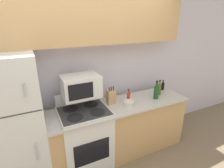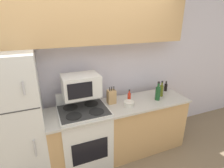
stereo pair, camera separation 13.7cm
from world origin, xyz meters
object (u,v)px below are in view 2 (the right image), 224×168
Objects in this scene: bottle_wine_green at (158,93)px; refrigerator at (12,124)px; bowl at (129,103)px; microwave at (81,86)px; bottle_olive_oil at (161,90)px; knife_block at (111,97)px; stove at (85,136)px; bottle_hot_sauce at (129,97)px; bottle_soy_sauce at (166,87)px.

refrigerator is at bearing 175.95° from bottle_wine_green.
bottle_wine_green reaches higher than bowl.
bowl is at bearing -16.46° from microwave.
bottle_olive_oil is at bearing -1.32° from refrigerator.
bowl is 0.59× the size of bottle_olive_oil.
bottle_wine_green is (0.71, -0.17, 0.01)m from knife_block.
bowl is 0.66m from bottle_olive_oil.
bottle_hot_sauce reaches higher than stove.
bottle_wine_green is 1.15× the size of bottle_olive_oil.
bottle_hot_sauce is at bearing 61.56° from bowl.
knife_block is at bearing 11.08° from stove.
stove is at bearing -179.32° from bottle_olive_oil.
stove is 5.41× the size of bottle_hot_sauce.
bottle_hot_sauce is at bearing -170.29° from bottle_soy_sauce.
stove is 4.16× the size of bottle_olive_oil.
refrigerator is 2.05m from bottle_wine_green.
knife_block reaches higher than bottle_soy_sauce.
knife_block is 1.03× the size of bottle_olive_oil.
knife_block is 0.73m from bottle_wine_green.
microwave reaches higher than bottle_wine_green.
bottle_olive_oil is at bearing -144.60° from bottle_soy_sauce.
bottle_wine_green is (-0.35, -0.24, 0.05)m from bottle_soy_sauce.
microwave is (0.89, 0.03, 0.36)m from refrigerator.
bottle_wine_green reaches higher than stove.
knife_block is 1.06m from bottle_soy_sauce.
bowl is at bearing -118.44° from bottle_hot_sauce.
microwave is 1.85× the size of knife_block.
bottle_wine_green is at bearing -8.85° from microwave.
bowl is at bearing -163.50° from bottle_soy_sauce.
microwave is 2.76× the size of bottle_soy_sauce.
bottle_hot_sauce is at bearing -12.94° from knife_block.
refrigerator is 0.96m from microwave.
refrigerator is 1.60m from bottle_hot_sauce.
microwave is at bearing 82.52° from stove.
bowl is 0.14m from bottle_hot_sauce.
bottle_hot_sauce is 0.46m from bottle_wine_green.
microwave is 3.21× the size of bowl.
stove is 7.00× the size of bowl.
bottle_wine_green is (1.15, -0.18, -0.23)m from microwave.
bottle_hot_sauce is (1.60, -0.04, 0.09)m from refrigerator.
bottle_hot_sauce is at bearing -1.34° from refrigerator.
bottle_hot_sauce is 0.77× the size of bottle_olive_oil.
bottle_wine_green reaches higher than bottle_soy_sauce.
bottle_soy_sauce is at bearing 34.74° from bottle_wine_green.
bottle_wine_green is at bearing -146.25° from bottle_olive_oil.
bottle_olive_oil is at bearing -4.97° from knife_block.
bottle_olive_oil is (0.58, -0.01, 0.02)m from bottle_hot_sauce.
bottle_wine_green reaches higher than knife_block.
knife_block is at bearing 166.64° from bottle_wine_green.
bottle_soy_sauce is at bearing 35.40° from bottle_olive_oil.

